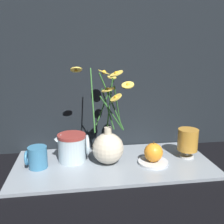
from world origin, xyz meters
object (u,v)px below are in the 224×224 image
at_px(yellow_mug, 37,158).
at_px(orange_fruit, 153,152).
at_px(vase_with_flowers, 108,145).
at_px(ceramic_pitcher, 73,146).
at_px(tea_glass, 188,140).

height_order(yellow_mug, orange_fruit, orange_fruit).
relative_size(vase_with_flowers, ceramic_pitcher, 2.78).
bearing_deg(orange_fruit, ceramic_pitcher, 166.85).
height_order(ceramic_pitcher, orange_fruit, ceramic_pitcher).
bearing_deg(tea_glass, yellow_mug, -178.88).
bearing_deg(orange_fruit, yellow_mug, 176.58).
height_order(ceramic_pitcher, tea_glass, same).
distance_m(vase_with_flowers, ceramic_pitcher, 0.15).
height_order(vase_with_flowers, ceramic_pitcher, vase_with_flowers).
xyz_separation_m(vase_with_flowers, orange_fruit, (0.17, -0.03, -0.03)).
distance_m(ceramic_pitcher, tea_glass, 0.47).
xyz_separation_m(yellow_mug, tea_glass, (0.60, 0.01, 0.03)).
bearing_deg(vase_with_flowers, ceramic_pitcher, 161.66).
bearing_deg(vase_with_flowers, tea_glass, 1.90).
relative_size(vase_with_flowers, yellow_mug, 4.57).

